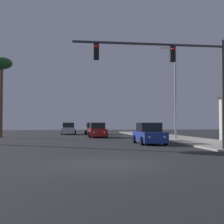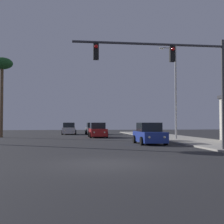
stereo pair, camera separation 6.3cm
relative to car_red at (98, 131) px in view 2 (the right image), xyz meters
The scene contains 9 objects.
ground_plane 22.95m from the car_red, 94.24° to the right, with size 120.00×120.00×0.00m, color #28282B.
sidewalk_right 15.07m from the car_red, 58.78° to the right, with size 5.00×60.00×0.12m.
car_red is the anchor object (origin of this frame).
car_silver 10.13m from the car_red, 108.87° to the left, with size 2.04×4.33×1.68m.
car_grey 8.92m from the car_red, 89.56° to the left, with size 2.04×4.34×1.68m.
car_blue 12.03m from the car_red, 75.40° to the right, with size 2.04×4.31×1.68m.
traffic_light_mast 18.82m from the car_red, 80.03° to the right, with size 9.02×0.36×6.50m.
street_lamp 10.36m from the car_red, 42.60° to the right, with size 1.74×0.24×9.00m.
palm_tree_mid 13.04m from the car_red, behind, with size 2.40×2.40×9.09m.
Camera 2 is at (-1.46, -12.62, 1.68)m, focal length 50.00 mm.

